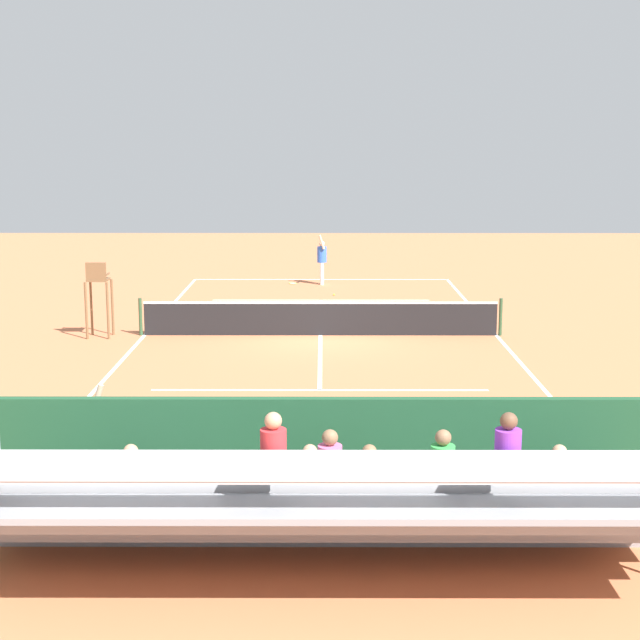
# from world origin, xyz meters

# --- Properties ---
(ground_plane) EXTENTS (60.00, 60.00, 0.00)m
(ground_plane) POSITION_xyz_m (0.00, 0.00, 0.00)
(ground_plane) COLOR #CC7047
(court_line_markings) EXTENTS (10.10, 22.20, 0.01)m
(court_line_markings) POSITION_xyz_m (0.00, -0.04, 0.00)
(court_line_markings) COLOR white
(court_line_markings) RESTS_ON ground
(tennis_net) EXTENTS (10.30, 0.10, 1.07)m
(tennis_net) POSITION_xyz_m (0.00, 0.00, 0.50)
(tennis_net) COLOR black
(tennis_net) RESTS_ON ground
(backdrop_wall) EXTENTS (18.00, 0.16, 2.00)m
(backdrop_wall) POSITION_xyz_m (0.00, 14.00, 1.00)
(backdrop_wall) COLOR #1E4C2D
(backdrop_wall) RESTS_ON ground
(bleacher_stand) EXTENTS (9.06, 2.40, 2.48)m
(bleacher_stand) POSITION_xyz_m (-0.02, 15.35, 0.96)
(bleacher_stand) COLOR gray
(bleacher_stand) RESTS_ON ground
(umpire_chair) EXTENTS (0.67, 0.67, 2.14)m
(umpire_chair) POSITION_xyz_m (6.20, 0.28, 1.31)
(umpire_chair) COLOR brown
(umpire_chair) RESTS_ON ground
(courtside_bench) EXTENTS (1.80, 0.40, 0.93)m
(courtside_bench) POSITION_xyz_m (-2.71, 13.27, 0.56)
(courtside_bench) COLOR #33383D
(courtside_bench) RESTS_ON ground
(equipment_bag) EXTENTS (0.90, 0.36, 0.36)m
(equipment_bag) POSITION_xyz_m (-1.27, 13.40, 0.18)
(equipment_bag) COLOR #B22D2D
(equipment_bag) RESTS_ON ground
(tennis_player) EXTENTS (0.38, 0.54, 1.93)m
(tennis_player) POSITION_xyz_m (-0.03, -9.71, 1.02)
(tennis_player) COLOR white
(tennis_player) RESTS_ON ground
(tennis_racket) EXTENTS (0.46, 0.56, 0.03)m
(tennis_racket) POSITION_xyz_m (1.07, -9.90, 0.01)
(tennis_racket) COLOR black
(tennis_racket) RESTS_ON ground
(tennis_ball_near) EXTENTS (0.07, 0.07, 0.07)m
(tennis_ball_near) POSITION_xyz_m (-0.47, -7.04, 0.03)
(tennis_ball_near) COLOR #CCDB33
(tennis_ball_near) RESTS_ON ground
(line_judge) EXTENTS (0.41, 0.55, 1.93)m
(line_judge) POSITION_xyz_m (3.26, 13.19, 1.02)
(line_judge) COLOR #232328
(line_judge) RESTS_ON ground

